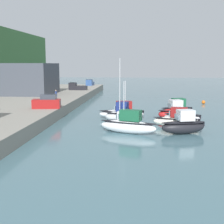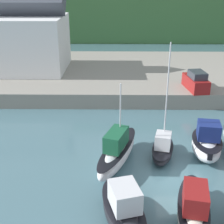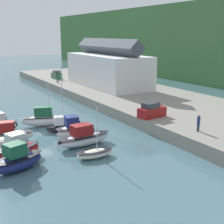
# 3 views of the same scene
# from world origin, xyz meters

# --- Properties ---
(ground_plane) EXTENTS (320.00, 320.00, 0.00)m
(ground_plane) POSITION_xyz_m (0.00, 0.00, 0.00)
(ground_plane) COLOR #476B75
(yacht_club_building) EXTENTS (12.61, 11.17, 6.93)m
(yacht_club_building) POSITION_xyz_m (27.24, 25.83, 5.17)
(yacht_club_building) COLOR #3D424C
(yacht_club_building) RESTS_ON quay_promenade
(moored_boat_0) EXTENTS (4.05, 7.53, 6.38)m
(moored_boat_0) POSITION_xyz_m (-4.10, 2.01, 1.10)
(moored_boat_0) COLOR white
(moored_boat_0) RESTS_ON ground_plane
(moored_boat_1) EXTENTS (2.61, 4.53, 9.21)m
(moored_boat_1) POSITION_xyz_m (-0.47, 2.96, 0.82)
(moored_boat_1) COLOR black
(moored_boat_1) RESTS_ON ground_plane
(moored_boat_2) EXTENTS (3.02, 4.99, 3.01)m
(moored_boat_2) POSITION_xyz_m (3.08, 3.33, 1.12)
(moored_boat_2) COLOR silver
(moored_boat_2) RESTS_ON ground_plane
(moored_boat_3) EXTENTS (2.91, 7.27, 2.72)m
(moored_boat_3) POSITION_xyz_m (6.27, 3.34, 1.00)
(moored_boat_3) COLOR silver
(moored_boat_3) RESTS_ON ground_plane
(moored_boat_4) EXTENTS (2.02, 4.26, 5.68)m
(moored_boat_4) POSITION_xyz_m (10.36, 2.73, 0.51)
(moored_boat_4) COLOR white
(moored_boat_4) RESTS_ON ground_plane
(moored_boat_5) EXTENTS (3.49, 5.92, 2.96)m
(moored_boat_5) POSITION_xyz_m (-3.79, -4.69, 1.10)
(moored_boat_5) COLOR black
(moored_boat_5) RESTS_ON ground_plane
(moored_boat_6) EXTENTS (3.01, 6.56, 2.69)m
(moored_boat_6) POSITION_xyz_m (0.28, -4.39, 0.99)
(moored_boat_6) COLOR white
(moored_boat_6) RESTS_ON ground_plane
(moored_boat_7) EXTENTS (3.61, 5.67, 1.57)m
(moored_boat_7) POSITION_xyz_m (3.00, -5.46, 0.83)
(moored_boat_7) COLOR silver
(moored_boat_7) RESTS_ON ground_plane
(moored_boat_8) EXTENTS (3.72, 5.56, 3.00)m
(moored_boat_8) POSITION_xyz_m (6.49, -4.69, 1.12)
(moored_boat_8) COLOR red
(moored_boat_8) RESTS_ON ground_plane
(moored_boat_9) EXTENTS (3.93, 5.90, 2.92)m
(moored_boat_9) POSITION_xyz_m (9.45, -5.46, 1.09)
(moored_boat_9) COLOR navy
(moored_boat_9) RESTS_ON ground_plane
(parked_car_0) EXTENTS (2.33, 4.40, 2.16)m
(parked_car_0) POSITION_xyz_m (4.76, 14.84, 2.63)
(parked_car_0) COLOR maroon
(parked_car_0) RESTS_ON quay_promenade
(pickup_truck_0) EXTENTS (4.78, 2.11, 1.90)m
(pickup_truck_0) POSITION_xyz_m (57.25, 16.60, 2.53)
(pickup_truck_0) COLOR #2D4C84
(pickup_truck_0) RESTS_ON quay_promenade
(pickup_truck_1) EXTENTS (2.02, 4.74, 1.90)m
(pickup_truck_1) POSITION_xyz_m (39.47, 17.32, 2.53)
(pickup_truck_1) COLOR black
(pickup_truck_1) RESTS_ON quay_promenade
(person_on_quay) EXTENTS (0.40, 0.40, 2.14)m
(person_on_quay) POSITION_xyz_m (13.04, 15.65, 2.81)
(person_on_quay) COLOR #232838
(person_on_quay) RESTS_ON quay_promenade
(mooring_buoy_0) EXTENTS (0.77, 0.77, 0.77)m
(mooring_buoy_0) POSITION_xyz_m (26.11, -12.99, 0.39)
(mooring_buoy_0) COLOR orange
(mooring_buoy_0) RESTS_ON ground_plane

